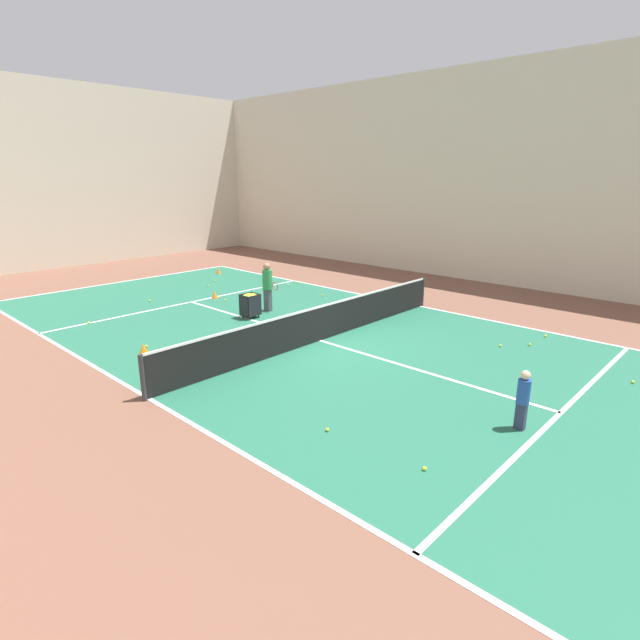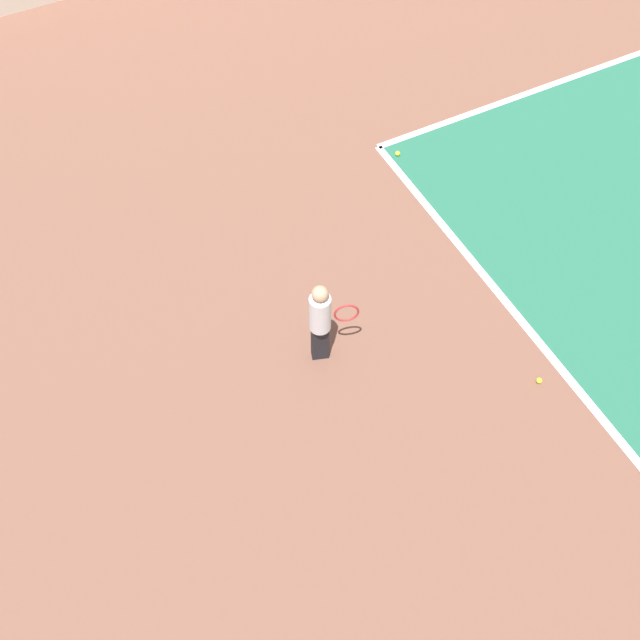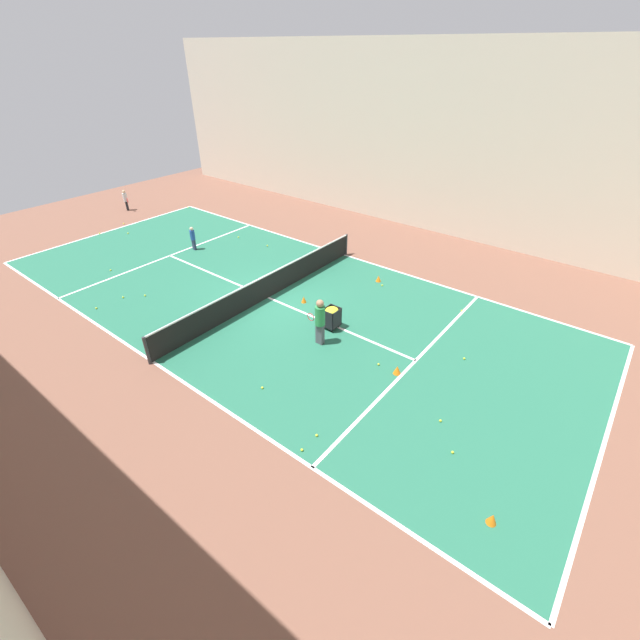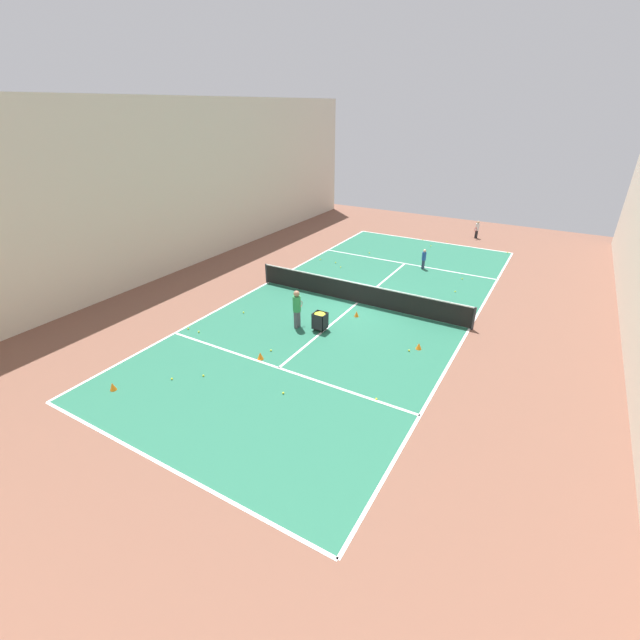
% 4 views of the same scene
% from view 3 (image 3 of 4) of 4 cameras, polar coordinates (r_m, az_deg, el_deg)
% --- Properties ---
extents(ground_plane, '(38.15, 38.15, 0.00)m').
position_cam_3_polar(ground_plane, '(16.89, -6.90, 2.97)').
color(ground_plane, brown).
extents(court_playing_area, '(10.31, 23.32, 0.00)m').
position_cam_3_polar(court_playing_area, '(16.89, -6.90, 2.98)').
color(court_playing_area, '#23664C').
rests_on(court_playing_area, ground).
extents(line_baseline_near, '(10.31, 0.10, 0.00)m').
position_cam_3_polar(line_baseline_near, '(25.86, -26.11, 10.68)').
color(line_baseline_near, white).
rests_on(line_baseline_near, ground).
extents(line_baseline_far, '(10.31, 0.10, 0.00)m').
position_cam_3_polar(line_baseline_far, '(13.19, 33.73, -13.30)').
color(line_baseline_far, white).
rests_on(line_baseline_far, ground).
extents(line_sideline_left, '(0.10, 23.32, 0.00)m').
position_cam_3_polar(line_sideline_left, '(20.41, 3.31, 8.65)').
color(line_sideline_left, white).
rests_on(line_sideline_left, ground).
extents(line_sideline_right, '(0.10, 23.32, 0.00)m').
position_cam_3_polar(line_sideline_right, '(14.39, -21.36, -5.23)').
color(line_sideline_right, white).
rests_on(line_sideline_right, ground).
extents(line_service_near, '(10.31, 0.10, 0.00)m').
position_cam_3_polar(line_service_near, '(21.51, -19.37, 8.10)').
color(line_service_near, white).
rests_on(line_service_near, ground).
extents(line_service_far, '(10.31, 0.10, 0.00)m').
position_cam_3_polar(line_service_far, '(13.80, 12.65, -5.29)').
color(line_service_far, white).
rests_on(line_service_far, ground).
extents(line_centre_service, '(0.10, 12.83, 0.00)m').
position_cam_3_polar(line_centre_service, '(16.89, -6.90, 2.99)').
color(line_centre_service, white).
rests_on(line_centre_service, ground).
extents(hall_enclosure_left, '(0.15, 34.45, 8.74)m').
position_cam_3_polar(hall_enclosure_left, '(23.69, 12.04, 22.51)').
color(hall_enclosure_left, beige).
rests_on(hall_enclosure_left, ground).
extents(tennis_net, '(10.61, 0.10, 1.00)m').
position_cam_3_polar(tennis_net, '(16.64, -7.02, 4.52)').
color(tennis_net, '#2D2D33').
rests_on(tennis_net, ground).
extents(player_near_baseline, '(0.31, 0.59, 1.21)m').
position_cam_3_polar(player_near_baseline, '(28.65, -24.52, 14.49)').
color(player_near_baseline, black).
rests_on(player_near_baseline, ground).
extents(coach_at_net, '(0.34, 0.66, 1.65)m').
position_cam_3_polar(coach_at_net, '(13.70, -0.02, 0.14)').
color(coach_at_net, '#4C4C56').
rests_on(coach_at_net, ground).
extents(child_midcourt, '(0.25, 0.25, 1.14)m').
position_cam_3_polar(child_midcourt, '(21.59, -16.61, 10.58)').
color(child_midcourt, '#2D3351').
rests_on(child_midcourt, ground).
extents(ball_cart, '(0.53, 0.48, 0.80)m').
position_cam_3_polar(ball_cart, '(14.67, 1.57, 0.75)').
color(ball_cart, black).
rests_on(ball_cart, ground).
extents(training_cone_0, '(0.22, 0.22, 0.27)m').
position_cam_3_polar(training_cone_0, '(10.32, 21.97, -23.37)').
color(training_cone_0, orange).
rests_on(training_cone_0, ground).
extents(training_cone_1, '(0.20, 0.20, 0.25)m').
position_cam_3_polar(training_cone_1, '(16.41, -2.18, 2.76)').
color(training_cone_1, orange).
rests_on(training_cone_1, ground).
extents(training_cone_2, '(0.23, 0.23, 0.25)m').
position_cam_3_polar(training_cone_2, '(18.09, 7.80, 5.49)').
color(training_cone_2, orange).
rests_on(training_cone_2, ground).
extents(training_cone_3, '(0.23, 0.23, 0.28)m').
position_cam_3_polar(training_cone_3, '(13.10, 10.25, -6.56)').
color(training_cone_3, orange).
rests_on(training_cone_3, ground).
extents(tennis_ball_0, '(0.07, 0.07, 0.07)m').
position_cam_3_polar(tennis_ball_0, '(21.48, -7.04, 9.81)').
color(tennis_ball_0, yellow).
rests_on(tennis_ball_0, ground).
extents(tennis_ball_1, '(0.07, 0.07, 0.07)m').
position_cam_3_polar(tennis_ball_1, '(14.24, 18.68, -4.89)').
color(tennis_ball_1, yellow).
rests_on(tennis_ball_1, ground).
extents(tennis_ball_2, '(0.07, 0.07, 0.07)m').
position_cam_3_polar(tennis_ball_2, '(18.08, -27.67, 1.41)').
color(tennis_ball_2, yellow).
rests_on(tennis_ball_2, ground).
extents(tennis_ball_3, '(0.07, 0.07, 0.07)m').
position_cam_3_polar(tennis_ball_3, '(16.72, 18.38, 1.20)').
color(tennis_ball_3, yellow).
rests_on(tennis_ball_3, ground).
extents(tennis_ball_4, '(0.07, 0.07, 0.07)m').
position_cam_3_polar(tennis_ball_4, '(11.18, -0.45, -15.12)').
color(tennis_ball_4, yellow).
rests_on(tennis_ball_4, ground).
extents(tennis_ball_5, '(0.07, 0.07, 0.07)m').
position_cam_3_polar(tennis_ball_5, '(25.60, -27.32, 10.23)').
color(tennis_ball_5, yellow).
rests_on(tennis_ball_5, ground).
extents(tennis_ball_6, '(0.07, 0.07, 0.07)m').
position_cam_3_polar(tennis_ball_6, '(26.52, -24.69, 11.60)').
color(tennis_ball_6, yellow).
rests_on(tennis_ball_6, ground).
extents(tennis_ball_7, '(0.07, 0.07, 0.07)m').
position_cam_3_polar(tennis_ball_7, '(22.73, -10.83, 10.80)').
color(tennis_ball_7, yellow).
rests_on(tennis_ball_7, ground).
extents(tennis_ball_8, '(0.07, 0.07, 0.07)m').
position_cam_3_polar(tennis_ball_8, '(11.95, 15.76, -12.79)').
color(tennis_ball_8, yellow).
rests_on(tennis_ball_8, ground).
extents(tennis_ball_9, '(0.07, 0.07, 0.07)m').
position_cam_3_polar(tennis_ball_9, '(11.30, 17.26, -16.49)').
color(tennis_ball_9, yellow).
rests_on(tennis_ball_9, ground).
extents(tennis_ball_10, '(0.07, 0.07, 0.07)m').
position_cam_3_polar(tennis_ball_10, '(18.41, -24.78, 2.76)').
color(tennis_ball_10, yellow).
rests_on(tennis_ball_10, ground).
extents(tennis_ball_11, '(0.07, 0.07, 0.07)m').
position_cam_3_polar(tennis_ball_11, '(20.96, -26.15, 5.99)').
color(tennis_ball_11, yellow).
rests_on(tennis_ball_11, ground).
extents(tennis_ball_12, '(0.07, 0.07, 0.07)m').
position_cam_3_polar(tennis_ball_12, '(13.39, 7.81, -5.86)').
color(tennis_ball_12, yellow).
rests_on(tennis_ball_12, ground).
extents(tennis_ball_13, '(0.07, 0.07, 0.07)m').
position_cam_3_polar(tennis_ball_13, '(24.97, -24.24, 10.50)').
color(tennis_ball_13, yellow).
rests_on(tennis_ball_13, ground).
extents(tennis_ball_14, '(0.07, 0.07, 0.07)m').
position_cam_3_polar(tennis_ball_14, '(10.89, -2.42, -16.92)').
color(tennis_ball_14, yellow).
rests_on(tennis_ball_14, ground).
extents(tennis_ball_15, '(0.07, 0.07, 0.07)m').
position_cam_3_polar(tennis_ball_15, '(12.56, -7.71, -8.94)').
color(tennis_ball_15, yellow).
rests_on(tennis_ball_15, ground).
extents(tennis_ball_16, '(0.07, 0.07, 0.07)m').
position_cam_3_polar(tennis_ball_16, '(28.01, -17.21, 14.14)').
color(tennis_ball_16, yellow).
rests_on(tennis_ball_16, ground).
extents(tennis_ball_17, '(0.07, 0.07, 0.07)m').
position_cam_3_polar(tennis_ball_17, '(18.21, -22.30, 3.05)').
color(tennis_ball_17, yellow).
rests_on(tennis_ball_17, ground).
extents(tennis_ball_18, '(0.07, 0.07, 0.07)m').
position_cam_3_polar(tennis_ball_18, '(17.78, 8.29, 4.61)').
color(tennis_ball_18, yellow).
rests_on(tennis_ball_18, ground).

